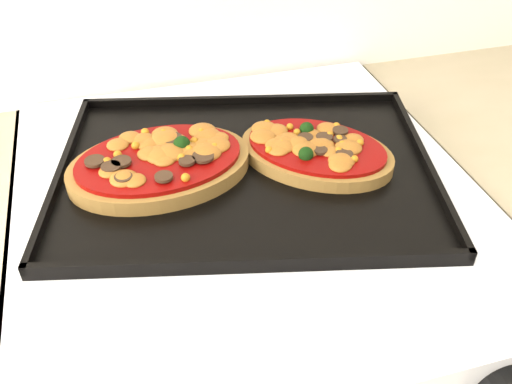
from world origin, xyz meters
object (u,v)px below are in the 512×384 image
object	(u,v)px
baking_tray	(246,168)
pizza_left	(159,163)
stove	(248,383)
pizza_right	(316,150)

from	to	relation	value
baking_tray	pizza_left	size ratio (longest dim) A/B	2.05
stove	pizza_left	bearing A→B (deg)	159.61
baking_tray	pizza_right	size ratio (longest dim) A/B	2.34
stove	baking_tray	world-z (taller)	baking_tray
pizza_right	pizza_left	bearing A→B (deg)	172.96
stove	pizza_right	world-z (taller)	pizza_right
stove	baking_tray	xyz separation A→B (m)	(0.01, 0.02, 0.47)
pizza_left	pizza_right	xyz separation A→B (m)	(0.21, -0.03, -0.00)
pizza_left	pizza_right	world-z (taller)	pizza_left
stove	baking_tray	bearing A→B (deg)	69.00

